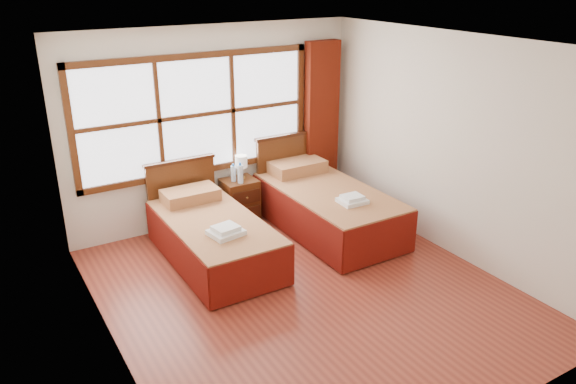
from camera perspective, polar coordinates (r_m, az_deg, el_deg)
floor at (r=6.14m, az=1.84°, el=-10.04°), size 4.50×4.50×0.00m
ceiling at (r=5.25m, az=2.19°, el=14.83°), size 4.50×4.50×0.00m
wall_back at (r=7.46m, az=-7.49°, el=6.58°), size 4.00×0.00×4.00m
wall_left at (r=4.85m, az=-18.30°, el=-2.92°), size 0.00×4.50×4.50m
wall_right at (r=6.80m, az=16.33°, el=4.38°), size 0.00×4.50×4.50m
window at (r=7.28m, az=-9.25°, el=7.73°), size 3.16×0.06×1.56m
curtain at (r=8.12m, az=3.40°, el=7.04°), size 0.50×0.16×2.30m
bed_left at (r=6.70m, az=-7.70°, el=-4.43°), size 1.01×2.03×0.98m
bed_right at (r=7.40m, az=3.82°, el=-1.39°), size 1.10×2.14×1.08m
nightstand at (r=7.64m, az=-4.91°, el=-0.87°), size 0.45×0.44×0.60m
towels_left at (r=6.18m, az=-6.33°, el=-3.96°), size 0.39×0.36×0.10m
towels_right at (r=6.86m, az=6.55°, el=-0.78°), size 0.33×0.29×0.10m
lamp at (r=7.53m, az=-4.78°, el=3.03°), size 0.16×0.16×0.32m
bottle_near at (r=7.46m, az=-5.57°, el=1.90°), size 0.06×0.06×0.24m
bottle_far at (r=7.39m, az=-4.86°, el=1.85°), size 0.07×0.07×0.28m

